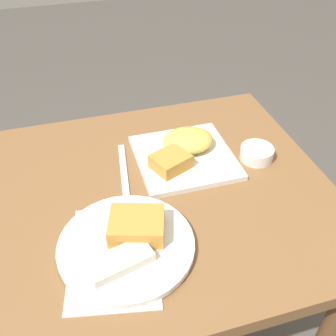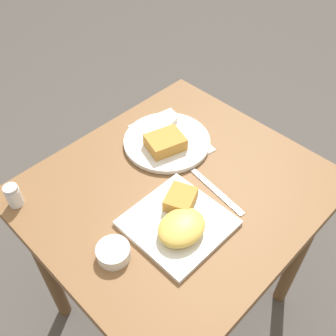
{
  "view_description": "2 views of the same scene",
  "coord_description": "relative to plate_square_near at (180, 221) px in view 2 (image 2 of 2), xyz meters",
  "views": [
    {
      "loc": [
        0.17,
        0.65,
        1.38
      ],
      "look_at": [
        -0.03,
        -0.04,
        0.79
      ],
      "focal_mm": 42.0,
      "sensor_mm": 36.0,
      "label": 1
    },
    {
      "loc": [
        -0.53,
        -0.49,
        1.6
      ],
      "look_at": [
        -0.0,
        0.03,
        0.81
      ],
      "focal_mm": 42.0,
      "sensor_mm": 36.0,
      "label": 2
    }
  ],
  "objects": [
    {
      "name": "ground_plane",
      "position": [
        0.09,
        0.1,
        -0.78
      ],
      "size": [
        8.0,
        8.0,
        0.0
      ],
      "primitive_type": "plane",
      "color": "#4C4742"
    },
    {
      "name": "dining_table",
      "position": [
        0.09,
        0.1,
        -0.14
      ],
      "size": [
        0.8,
        0.72,
        0.75
      ],
      "color": "brown",
      "rests_on": "ground_plane"
    },
    {
      "name": "menu_card",
      "position": [
        0.23,
        0.25,
        -0.02
      ],
      "size": [
        0.22,
        0.28,
        0.0
      ],
      "rotation": [
        0.0,
        0.0,
        -0.2
      ],
      "color": "silver",
      "rests_on": "dining_table"
    },
    {
      "name": "plate_square_near",
      "position": [
        0.0,
        0.0,
        0.0
      ],
      "size": [
        0.24,
        0.24,
        0.06
      ],
      "color": "white",
      "rests_on": "dining_table"
    },
    {
      "name": "plate_oval_far",
      "position": [
        0.19,
        0.24,
        -0.0
      ],
      "size": [
        0.27,
        0.27,
        0.05
      ],
      "color": "white",
      "rests_on": "menu_card"
    },
    {
      "name": "sauce_ramekin",
      "position": [
        -0.18,
        0.05,
        -0.0
      ],
      "size": [
        0.08,
        0.08,
        0.03
      ],
      "color": "white",
      "rests_on": "dining_table"
    },
    {
      "name": "salt_shaker",
      "position": [
        -0.26,
        0.37,
        0.01
      ],
      "size": [
        0.04,
        0.04,
        0.07
      ],
      "color": "white",
      "rests_on": "dining_table"
    },
    {
      "name": "butter_knife",
      "position": [
        0.16,
        0.01,
        -0.02
      ],
      "size": [
        0.04,
        0.21,
        0.0
      ],
      "rotation": [
        0.0,
        0.0,
        1.44
      ],
      "color": "silver",
      "rests_on": "dining_table"
    }
  ]
}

